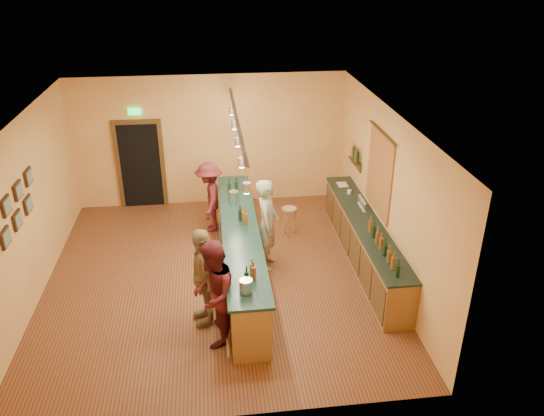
{
  "coord_description": "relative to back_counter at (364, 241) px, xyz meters",
  "views": [
    {
      "loc": [
        0.0,
        -8.8,
        5.74
      ],
      "look_at": [
        1.1,
        0.2,
        1.33
      ],
      "focal_mm": 35.0,
      "sensor_mm": 36.0,
      "label": 1
    }
  ],
  "objects": [
    {
      "name": "customer_b",
      "position": [
        -3.2,
        -1.51,
        0.4
      ],
      "size": [
        0.63,
        1.1,
        1.77
      ],
      "primitive_type": "imported",
      "rotation": [
        0.0,
        0.0,
        -1.37
      ],
      "color": "#997A51",
      "rests_on": "floor"
    },
    {
      "name": "customer_c",
      "position": [
        -3.05,
        1.8,
        0.32
      ],
      "size": [
        0.65,
        1.07,
        1.61
      ],
      "primitive_type": "imported",
      "rotation": [
        0.0,
        0.0,
        -1.62
      ],
      "color": "#59191E",
      "rests_on": "floor"
    },
    {
      "name": "bottle_shelf",
      "position": [
        0.2,
        1.72,
        1.18
      ],
      "size": [
        0.17,
        0.55,
        0.54
      ],
      "color": "#473115",
      "rests_on": "wall_right"
    },
    {
      "name": "bartender",
      "position": [
        -1.95,
        0.12,
        0.45
      ],
      "size": [
        0.59,
        0.76,
        1.87
      ],
      "primitive_type": "imported",
      "rotation": [
        0.0,
        0.0,
        1.35
      ],
      "color": "gray",
      "rests_on": "floor"
    },
    {
      "name": "customer_a",
      "position": [
        -3.05,
        -2.05,
        0.41
      ],
      "size": [
        0.83,
        0.98,
        1.8
      ],
      "primitive_type": "imported",
      "rotation": [
        0.0,
        0.0,
        -1.75
      ],
      "color": "#59191E",
      "rests_on": "floor"
    },
    {
      "name": "pendant_track",
      "position": [
        -2.5,
        -0.18,
        2.5
      ],
      "size": [
        0.11,
        4.6,
        0.5
      ],
      "color": "silver",
      "rests_on": "ceiling"
    },
    {
      "name": "picture_grid",
      "position": [
        -6.18,
        -0.93,
        1.46
      ],
      "size": [
        0.06,
        2.2,
        0.7
      ],
      "primitive_type": null,
      "color": "#382111",
      "rests_on": "wall_left"
    },
    {
      "name": "bar_stool",
      "position": [
        -1.33,
        1.31,
        0.04
      ],
      "size": [
        0.33,
        0.33,
        0.67
      ],
      "rotation": [
        0.0,
        0.0,
        -0.13
      ],
      "color": "#A08248",
      "rests_on": "floor"
    },
    {
      "name": "tasting_bar",
      "position": [
        -2.5,
        -0.18,
        0.12
      ],
      "size": [
        0.73,
        5.1,
        1.38
      ],
      "color": "brown",
      "rests_on": "floor"
    },
    {
      "name": "wall_back",
      "position": [
        -2.97,
        3.32,
        1.11
      ],
      "size": [
        6.5,
        0.02,
        3.2
      ],
      "primitive_type": "cube",
      "color": "#D88A51",
      "rests_on": "floor"
    },
    {
      "name": "wall_front",
      "position": [
        -2.97,
        -3.68,
        1.11
      ],
      "size": [
        6.5,
        0.02,
        3.2
      ],
      "primitive_type": "cube",
      "color": "#D88A51",
      "rests_on": "floor"
    },
    {
      "name": "floor",
      "position": [
        -2.97,
        -0.18,
        -0.49
      ],
      "size": [
        7.0,
        7.0,
        0.0
      ],
      "primitive_type": "plane",
      "color": "#582C19",
      "rests_on": "ground"
    },
    {
      "name": "wall_right",
      "position": [
        0.28,
        -0.18,
        1.11
      ],
      "size": [
        0.02,
        7.0,
        3.2
      ],
      "primitive_type": "cube",
      "color": "#D88A51",
      "rests_on": "floor"
    },
    {
      "name": "back_counter",
      "position": [
        0.0,
        0.0,
        0.0
      ],
      "size": [
        0.6,
        4.55,
        1.27
      ],
      "color": "brown",
      "rests_on": "floor"
    },
    {
      "name": "tapestry",
      "position": [
        0.26,
        0.22,
        1.36
      ],
      "size": [
        0.03,
        1.4,
        1.6
      ],
      "primitive_type": "cube",
      "color": "maroon",
      "rests_on": "wall_right"
    },
    {
      "name": "wall_left",
      "position": [
        -6.22,
        -0.18,
        1.11
      ],
      "size": [
        0.02,
        7.0,
        3.2
      ],
      "primitive_type": "cube",
      "color": "#D88A51",
      "rests_on": "floor"
    },
    {
      "name": "ceiling",
      "position": [
        -2.97,
        -0.18,
        2.71
      ],
      "size": [
        6.5,
        7.0,
        0.02
      ],
      "primitive_type": "cube",
      "color": "silver",
      "rests_on": "wall_back"
    },
    {
      "name": "doorway",
      "position": [
        -4.67,
        3.3,
        0.64
      ],
      "size": [
        1.15,
        0.09,
        2.48
      ],
      "color": "black",
      "rests_on": "wall_back"
    }
  ]
}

